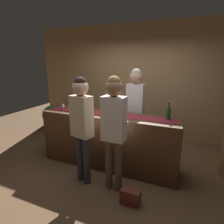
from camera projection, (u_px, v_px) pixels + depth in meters
ground_plane at (109, 164)px, 3.72m from camera, size 10.00×10.00×0.00m
back_wall at (138, 81)px, 5.03m from camera, size 6.00×0.12×2.90m
bar_counter at (109, 140)px, 3.59m from camera, size 2.58×0.60×1.02m
counter_runner_cloth at (109, 114)px, 3.45m from camera, size 2.45×0.28×0.01m
wine_bottle_amber at (119, 110)px, 3.32m from camera, size 0.07×0.07×0.30m
wine_bottle_green at (168, 113)px, 3.11m from camera, size 0.07×0.07×0.30m
wine_glass_near_customer at (63, 105)px, 3.71m from camera, size 0.07×0.07×0.14m
wine_glass_mid_counter at (86, 106)px, 3.63m from camera, size 0.07×0.07×0.14m
wine_glass_far_end at (76, 105)px, 3.73m from camera, size 0.07×0.07×0.14m
bartender at (135, 103)px, 3.81m from camera, size 0.34×0.26×1.83m
customer_sipping at (114, 122)px, 2.73m from camera, size 0.34×0.25×1.77m
customer_browsing at (82, 120)px, 2.93m from camera, size 0.38×0.28×1.74m
potted_plant_tall at (52, 117)px, 5.30m from camera, size 0.53×0.53×0.77m
handbag at (130, 197)px, 2.67m from camera, size 0.28×0.14×0.22m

